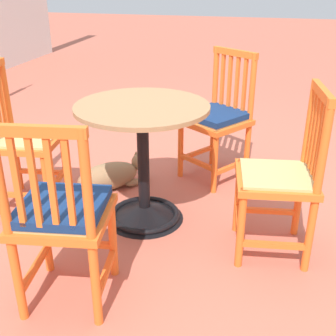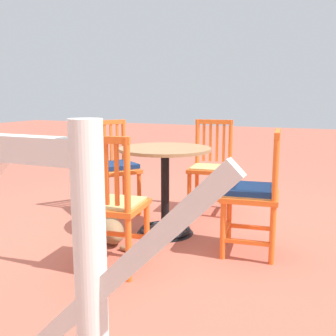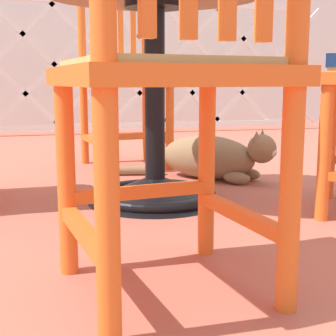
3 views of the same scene
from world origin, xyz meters
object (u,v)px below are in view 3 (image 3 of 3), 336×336
(cafe_table, at_px, (155,122))
(orange_chair_at_corner, at_px, (123,79))
(tabby_cat, at_px, (215,158))
(orange_chair_tucked_in, at_px, (174,75))

(cafe_table, xyz_separation_m, orange_chair_at_corner, (0.02, 0.80, 0.15))
(cafe_table, distance_m, orange_chair_at_corner, 0.81)
(orange_chair_at_corner, relative_size, tabby_cat, 1.44)
(orange_chair_at_corner, relative_size, orange_chair_tucked_in, 1.00)
(orange_chair_tucked_in, bearing_deg, cafe_table, 79.63)
(cafe_table, distance_m, orange_chair_tucked_in, 0.81)
(orange_chair_at_corner, bearing_deg, orange_chair_tucked_in, -95.95)
(tabby_cat, bearing_deg, cafe_table, -136.08)
(orange_chair_at_corner, bearing_deg, cafe_table, -91.55)
(cafe_table, height_order, tabby_cat, cafe_table)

